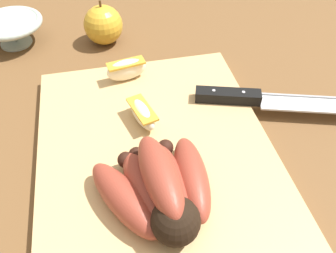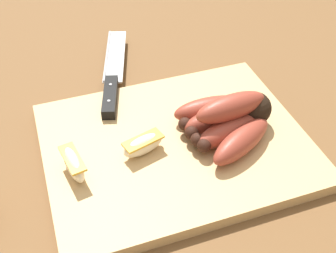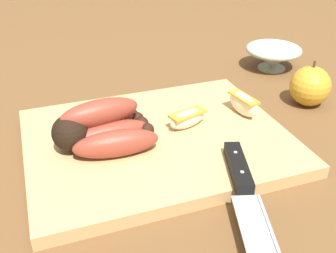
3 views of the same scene
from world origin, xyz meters
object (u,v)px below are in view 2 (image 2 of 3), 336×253
chefs_knife (112,81)px  apple_wedge_near (73,164)px  banana_bunch (229,120)px  apple_wedge_middle (143,145)px

chefs_knife → apple_wedge_near: (-0.10, -0.19, 0.01)m
banana_bunch → apple_wedge_middle: bearing=179.5°
banana_bunch → apple_wedge_near: banana_bunch is taller
apple_wedge_near → chefs_knife: bearing=62.4°
apple_wedge_near → apple_wedge_middle: apple_wedge_near is taller
chefs_knife → apple_wedge_near: size_ratio=4.04×
banana_bunch → apple_wedge_near: size_ratio=2.21×
banana_bunch → chefs_knife: (-0.14, 0.18, -0.02)m
banana_bunch → apple_wedge_near: (-0.24, -0.01, -0.01)m
apple_wedge_near → apple_wedge_middle: 0.10m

